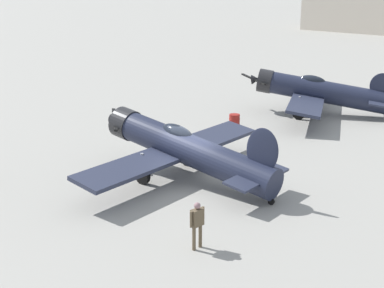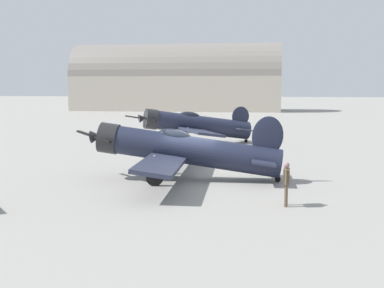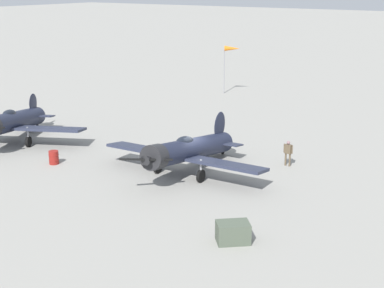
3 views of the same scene
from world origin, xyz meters
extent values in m
plane|color=gray|center=(0.00, 0.00, 0.00)|extent=(400.00, 400.00, 0.00)
cylinder|color=#1E2338|center=(0.00, 0.00, 1.47)|extent=(8.86, 1.77, 2.55)
cylinder|color=#232326|center=(4.14, 0.18, 2.04)|extent=(1.16, 1.55, 1.61)
cone|color=#232326|center=(4.79, 0.20, 2.12)|extent=(0.66, 0.65, 0.69)
cube|color=black|center=(4.94, 0.21, 2.12)|extent=(2.49, 2.08, 0.42)
ellipsoid|color=black|center=(0.87, 0.04, 2.18)|extent=(1.81, 0.83, 0.90)
cube|color=#282D42|center=(1.04, 0.04, 1.23)|extent=(2.16, 11.11, 0.41)
ellipsoid|color=#1E2338|center=(-3.65, -0.16, 2.22)|extent=(1.75, 0.19, 2.11)
cube|color=#282D42|center=(-3.45, -0.15, 1.08)|extent=(1.25, 3.44, 0.25)
cylinder|color=#999BA0|center=(1.50, 1.66, 0.92)|extent=(0.14, 0.14, 1.04)
cylinder|color=black|center=(1.50, 1.66, 0.40)|extent=(0.81, 0.23, 0.80)
cylinder|color=#999BA0|center=(1.63, -1.53, 0.92)|extent=(0.14, 0.14, 1.04)
cylinder|color=black|center=(1.63, -1.53, 0.40)|extent=(0.81, 0.23, 0.80)
cylinder|color=black|center=(-4.17, -0.18, 0.14)|extent=(0.28, 0.11, 0.28)
cylinder|color=#1E2338|center=(1.64, -15.16, 1.56)|extent=(8.24, 5.04, 2.56)
cylinder|color=#232326|center=(5.21, -13.40, 2.10)|extent=(1.68, 1.89, 1.67)
cone|color=#232326|center=(5.80, -13.11, 2.19)|extent=(0.85, 0.86, 0.72)
cube|color=black|center=(5.93, -13.05, 2.19)|extent=(2.71, 1.20, 0.38)
ellipsoid|color=black|center=(2.39, -14.79, 2.28)|extent=(1.93, 1.47, 0.90)
cube|color=#282D42|center=(2.54, -14.71, 1.30)|extent=(6.81, 11.02, 0.45)
ellipsoid|color=#1E2338|center=(-1.51, -16.71, 2.17)|extent=(1.58, 0.86, 1.80)
cube|color=#282D42|center=(-1.33, -16.62, 1.19)|extent=(2.49, 3.54, 0.25)
cylinder|color=#999BA0|center=(2.28, -13.04, 0.95)|extent=(0.14, 0.14, 1.11)
cylinder|color=black|center=(2.28, -13.04, 0.40)|extent=(0.81, 0.53, 0.80)
cylinder|color=#999BA0|center=(3.71, -15.95, 0.95)|extent=(0.14, 0.14, 1.11)
cylinder|color=black|center=(3.71, -15.95, 0.40)|extent=(0.81, 0.53, 0.80)
cylinder|color=brown|center=(-4.37, 4.86, 0.43)|extent=(0.13, 0.13, 0.86)
cylinder|color=brown|center=(-4.39, 4.55, 0.43)|extent=(0.13, 0.13, 0.86)
cube|color=brown|center=(-4.38, 4.71, 1.17)|extent=(0.27, 0.48, 0.61)
sphere|color=gray|center=(-4.38, 4.71, 1.60)|extent=(0.23, 0.23, 0.23)
cylinder|color=brown|center=(-4.36, 4.99, 1.18)|extent=(0.09, 0.09, 0.57)
cylinder|color=brown|center=(-4.40, 4.42, 1.18)|extent=(0.09, 0.09, 0.57)
cylinder|color=maroon|center=(4.02, -8.47, 0.45)|extent=(0.64, 0.64, 0.91)
torus|color=maroon|center=(4.02, -8.47, 0.63)|extent=(0.68, 0.68, 0.04)
torus|color=maroon|center=(4.02, -8.47, 0.27)|extent=(0.68, 0.68, 0.04)
camera|label=1|loc=(-15.76, 17.90, 9.13)|focal=52.44mm
camera|label=2|loc=(-3.56, 23.78, 4.60)|focal=46.37mm
camera|label=3|loc=(28.72, 19.37, 11.92)|focal=52.86mm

